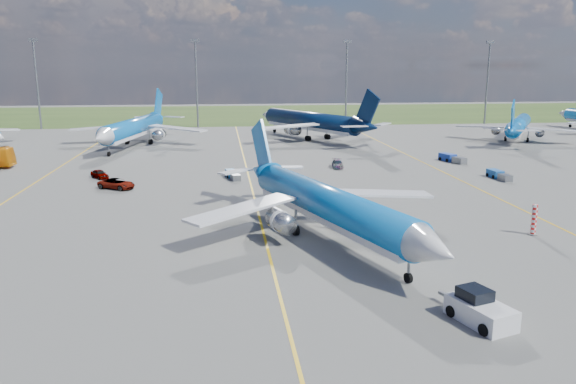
{
  "coord_description": "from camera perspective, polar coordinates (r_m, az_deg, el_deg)",
  "views": [
    {
      "loc": [
        -3.83,
        -41.13,
        16.08
      ],
      "look_at": [
        2.47,
        11.89,
        4.0
      ],
      "focal_mm": 35.0,
      "sensor_mm": 36.0,
      "label": 1
    }
  ],
  "objects": [
    {
      "name": "baggage_tug_c",
      "position": [
        82.15,
        -5.63,
        1.75
      ],
      "size": [
        2.27,
        4.9,
        1.06
      ],
      "rotation": [
        0.0,
        0.0,
        0.22
      ],
      "color": "#17528D",
      "rests_on": "ground"
    },
    {
      "name": "floodlight_masts",
      "position": [
        151.8,
        -1.57,
        11.42
      ],
      "size": [
        202.2,
        0.5,
        22.7
      ],
      "color": "slate",
      "rests_on": "ground"
    },
    {
      "name": "bg_jet_ne",
      "position": [
        133.74,
        22.27,
        4.9
      ],
      "size": [
        42.7,
        45.1,
        9.41
      ],
      "primitive_type": null,
      "rotation": [
        0.0,
        0.0,
        2.56
      ],
      "color": "#0D64B8",
      "rests_on": "ground"
    },
    {
      "name": "ground",
      "position": [
        44.32,
        -1.37,
        -8.53
      ],
      "size": [
        400.0,
        400.0,
        0.0
      ],
      "primitive_type": "plane",
      "color": "#595956",
      "rests_on": "ground"
    },
    {
      "name": "bg_jet_nnw",
      "position": [
        119.09,
        -15.32,
        4.54
      ],
      "size": [
        38.09,
        45.69,
        10.61
      ],
      "primitive_type": null,
      "rotation": [
        0.0,
        0.0,
        -0.19
      ],
      "color": "#0D64B8",
      "rests_on": "ground"
    },
    {
      "name": "service_car_c",
      "position": [
        90.6,
        5.06,
        2.87
      ],
      "size": [
        2.2,
        4.34,
        1.21
      ],
      "primitive_type": "imported",
      "rotation": [
        0.0,
        0.0,
        -0.13
      ],
      "color": "#999999",
      "rests_on": "ground"
    },
    {
      "name": "taxiway_lines",
      "position": [
        70.79,
        -3.36,
        -0.39
      ],
      "size": [
        60.25,
        160.0,
        0.02
      ],
      "color": "gold",
      "rests_on": "ground"
    },
    {
      "name": "main_airliner",
      "position": [
        53.64,
        4.04,
        -4.73
      ],
      "size": [
        38.65,
        44.17,
        9.7
      ],
      "primitive_type": null,
      "rotation": [
        0.0,
        0.0,
        0.33
      ],
      "color": "#0D64B8",
      "rests_on": "ground"
    },
    {
      "name": "baggage_tug_e",
      "position": [
        99.75,
        16.29,
        3.3
      ],
      "size": [
        3.12,
        5.78,
        1.26
      ],
      "rotation": [
        0.0,
        0.0,
        0.31
      ],
      "color": "#1B3BA2",
      "rests_on": "ground"
    },
    {
      "name": "grass_strip",
      "position": [
        191.84,
        -5.66,
        7.88
      ],
      "size": [
        400.0,
        80.0,
        0.01
      ],
      "primitive_type": "cube",
      "color": "#2D4719",
      "rests_on": "ground"
    },
    {
      "name": "warning_post",
      "position": [
        59.29,
        23.72,
        -2.59
      ],
      "size": [
        0.5,
        0.5,
        3.0
      ],
      "primitive_type": "cylinder",
      "color": "red",
      "rests_on": "ground"
    },
    {
      "name": "service_car_a",
      "position": [
        86.14,
        -18.59,
        1.75
      ],
      "size": [
        3.34,
        3.89,
        1.26
      ],
      "primitive_type": "imported",
      "rotation": [
        0.0,
        0.0,
        0.61
      ],
      "color": "#999999",
      "rests_on": "ground"
    },
    {
      "name": "bg_jet_n",
      "position": [
        126.57,
        2.24,
        5.44
      ],
      "size": [
        49.32,
        53.58,
        11.31
      ],
      "primitive_type": null,
      "rotation": [
        0.0,
        0.0,
        3.63
      ],
      "color": "#061939",
      "rests_on": "ground"
    },
    {
      "name": "baggage_tug_w",
      "position": [
        86.94,
        20.6,
        1.62
      ],
      "size": [
        1.69,
        5.07,
        1.12
      ],
      "rotation": [
        0.0,
        0.0,
        0.07
      ],
      "color": "#1B57A5",
      "rests_on": "ground"
    },
    {
      "name": "service_car_b",
      "position": [
        77.99,
        -17.02,
        0.81
      ],
      "size": [
        5.5,
        4.46,
        1.39
      ],
      "primitive_type": "imported",
      "rotation": [
        0.0,
        0.0,
        1.06
      ],
      "color": "#999999",
      "rests_on": "ground"
    },
    {
      "name": "pushback_tug",
      "position": [
        38.62,
        18.86,
        -11.22
      ],
      "size": [
        3.57,
        6.26,
        2.09
      ],
      "rotation": [
        0.0,
        0.0,
        0.32
      ],
      "color": "silver",
      "rests_on": "ground"
    }
  ]
}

